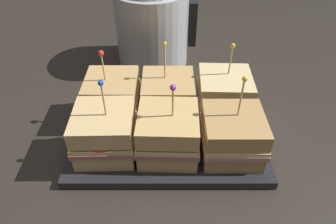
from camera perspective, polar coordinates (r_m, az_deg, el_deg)
The scene contains 9 objects.
ground_plane at distance 0.62m, azimuth -0.00°, elevation -4.55°, with size 6.00×6.00×0.00m, color #2D2823.
serving_platter at distance 0.62m, azimuth -0.00°, elevation -3.96°, with size 0.38×0.27×0.02m.
sandwich_front_left at distance 0.55m, azimuth -11.88°, elevation -3.97°, with size 0.11×0.11×0.16m.
sandwich_front_center at distance 0.54m, azimuth 0.07°, elevation -4.20°, with size 0.11×0.11×0.15m.
sandwich_front_right at distance 0.55m, azimuth 12.13°, elevation -4.32°, with size 0.11×0.11×0.16m.
sandwich_back_left at distance 0.64m, azimuth -10.51°, elevation 3.02°, with size 0.11×0.11×0.15m.
sandwich_back_center at distance 0.63m, azimuth 0.07°, elevation 3.01°, with size 0.11×0.11×0.16m.
sandwich_back_right at distance 0.64m, azimuth 10.56°, elevation 3.29°, with size 0.11×0.11×0.16m.
kettle_steel at distance 0.82m, azimuth -3.07°, elevation 15.97°, with size 0.21×0.19×0.23m.
Camera 1 is at (-0.00, -0.44, 0.44)m, focal length 32.00 mm.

